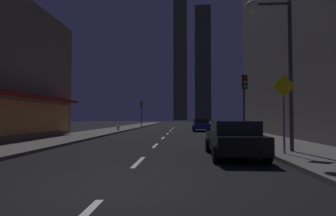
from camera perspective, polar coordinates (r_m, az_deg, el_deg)
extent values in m
cube|color=black|center=(37.74, 1.20, -4.64)|extent=(78.00, 136.00, 0.10)
cube|color=#605E59|center=(38.08, 11.81, -4.38)|extent=(4.00, 76.00, 0.15)
cube|color=#605E59|center=(38.67, -9.25, -4.37)|extent=(4.00, 76.00, 0.15)
cube|color=silver|center=(9.15, -6.69, -12.08)|extent=(0.16, 2.20, 0.01)
cube|color=silver|center=(14.25, -2.90, -8.52)|extent=(0.16, 2.20, 0.01)
cube|color=silver|center=(19.40, -1.14, -6.82)|extent=(0.16, 2.20, 0.01)
cube|color=silver|center=(24.57, -0.12, -5.84)|extent=(0.16, 2.20, 0.01)
cube|color=silver|center=(29.75, 0.54, -5.20)|extent=(0.16, 2.20, 0.01)
cube|color=silver|center=(34.94, 1.00, -4.75)|extent=(0.16, 2.20, 0.01)
cube|color=silver|center=(40.13, 1.35, -4.41)|extent=(0.16, 2.20, 0.01)
cube|color=#D88C3F|center=(18.01, -32.47, -1.77)|extent=(0.10, 15.63, 2.20)
cube|color=maroon|center=(17.83, -31.33, 2.71)|extent=(0.90, 16.23, 0.20)
cube|color=#524E3E|center=(151.85, 2.80, 10.98)|extent=(7.86, 7.20, 72.19)
cube|color=#4A4637|center=(134.53, 7.84, 9.91)|extent=(7.97, 7.82, 59.31)
cube|color=black|center=(10.59, 14.58, -7.34)|extent=(1.80, 4.20, 0.65)
cube|color=black|center=(10.36, 14.76, -4.35)|extent=(1.64, 2.00, 0.55)
cylinder|color=black|center=(11.88, 9.08, -8.15)|extent=(0.22, 0.68, 0.68)
cylinder|color=black|center=(12.17, 17.44, -7.93)|extent=(0.22, 0.68, 0.68)
cylinder|color=black|center=(9.11, 10.77, -9.97)|extent=(0.22, 0.68, 0.68)
cylinder|color=black|center=(9.49, 21.52, -9.55)|extent=(0.22, 0.68, 0.68)
sphere|color=white|center=(12.53, 10.30, -6.33)|extent=(0.18, 0.18, 0.18)
sphere|color=white|center=(12.70, 15.26, -6.24)|extent=(0.18, 0.18, 0.18)
cube|color=navy|center=(29.63, 7.51, -4.01)|extent=(1.80, 4.20, 0.65)
cube|color=black|center=(29.42, 7.53, -2.94)|extent=(1.64, 2.00, 0.55)
cylinder|color=black|center=(30.99, 5.71, -4.45)|extent=(0.22, 0.68, 0.68)
cylinder|color=black|center=(31.11, 8.96, -4.42)|extent=(0.22, 0.68, 0.68)
cylinder|color=black|center=(28.20, 5.92, -4.67)|extent=(0.22, 0.68, 0.68)
cylinder|color=black|center=(28.32, 9.49, -4.65)|extent=(0.22, 0.68, 0.68)
sphere|color=white|center=(31.64, 6.27, -3.81)|extent=(0.18, 0.18, 0.18)
sphere|color=white|center=(31.71, 8.26, -3.80)|extent=(0.18, 0.18, 0.18)
cylinder|color=#B2B2B2|center=(29.33, -11.23, -4.38)|extent=(0.22, 0.22, 0.55)
sphere|color=#B2B2B2|center=(29.32, -11.22, -3.84)|extent=(0.21, 0.21, 0.21)
cylinder|color=#B2B2B2|center=(29.34, -11.23, -4.86)|extent=(0.30, 0.30, 0.06)
cylinder|color=#B2B2B2|center=(29.37, -11.53, -4.32)|extent=(0.10, 0.10, 0.10)
cylinder|color=#B2B2B2|center=(29.29, -10.93, -4.33)|extent=(0.10, 0.10, 0.10)
cylinder|color=#2D2D2D|center=(17.01, 16.86, 0.18)|extent=(0.12, 0.12, 4.20)
cube|color=black|center=(16.96, 16.95, 5.61)|extent=(0.32, 0.24, 0.90)
sphere|color=red|center=(16.87, 17.05, 6.61)|extent=(0.18, 0.18, 0.18)
sphere|color=#F2B20C|center=(16.83, 17.06, 5.67)|extent=(0.18, 0.18, 0.18)
sphere|color=#19D833|center=(16.80, 17.07, 4.73)|extent=(0.18, 0.18, 0.18)
cylinder|color=#2D2D2D|center=(42.47, -5.99, -1.25)|extent=(0.12, 0.12, 4.20)
cube|color=black|center=(42.33, -6.03, 0.92)|extent=(0.32, 0.24, 0.90)
sphere|color=red|center=(42.22, -6.06, 1.31)|extent=(0.18, 0.18, 0.18)
sphere|color=#F2B20C|center=(42.20, -6.06, 0.93)|extent=(0.18, 0.18, 0.18)
sphere|color=#19D833|center=(42.19, -6.06, 0.55)|extent=(0.18, 0.18, 0.18)
cylinder|color=#38383D|center=(12.12, 26.04, 6.68)|extent=(0.16, 0.16, 6.50)
cylinder|color=#38383D|center=(12.71, 22.21, 21.00)|extent=(1.60, 0.12, 0.12)
sphere|color=#FCF7CC|center=(12.45, 18.48, 20.95)|extent=(0.56, 0.56, 0.56)
cylinder|color=slate|center=(11.07, 24.80, -3.18)|extent=(0.08, 0.08, 2.40)
cube|color=yellow|center=(11.12, 24.74, 4.58)|extent=(0.91, 0.03, 0.91)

